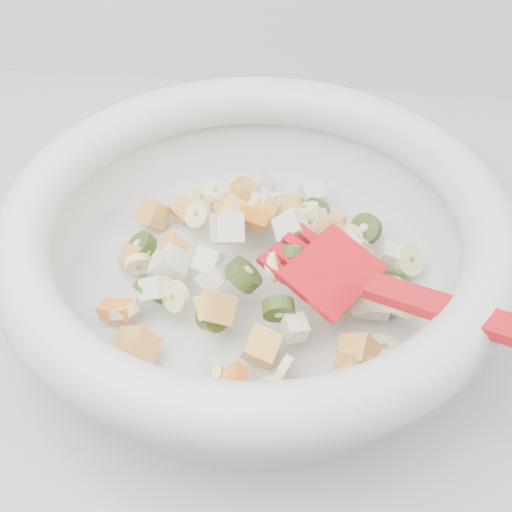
# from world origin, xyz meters

# --- Properties ---
(mixing_bowl) EXTENTS (0.45, 0.38, 0.13)m
(mixing_bowl) POSITION_xyz_m (-0.14, 1.39, 0.96)
(mixing_bowl) COLOR silver
(mixing_bowl) RESTS_ON counter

